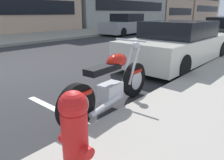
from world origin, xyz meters
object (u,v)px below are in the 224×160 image
parked_motorcycle (111,85)px  car_opposite_curb (126,25)px  parked_car_at_intersection (179,44)px  fire_hydrant (75,137)px

parked_motorcycle → car_opposite_curb: (10.54, 7.77, 0.27)m
parked_car_at_intersection → car_opposite_curb: 9.71m
fire_hydrant → parked_car_at_intersection: bearing=15.8°
parked_motorcycle → fire_hydrant: (-1.54, -0.95, 0.16)m
parked_car_at_intersection → fire_hydrant: parked_car_at_intersection is taller
parked_car_at_intersection → fire_hydrant: (-5.52, -1.56, -0.03)m
parked_motorcycle → car_opposite_curb: bearing=32.3°
parked_motorcycle → parked_car_at_intersection: bearing=4.7°
parked_motorcycle → car_opposite_curb: car_opposite_curb is taller
parked_motorcycle → fire_hydrant: parked_motorcycle is taller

